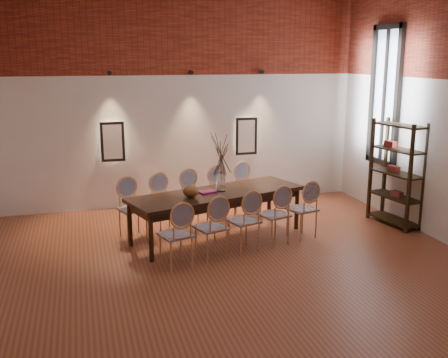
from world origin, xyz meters
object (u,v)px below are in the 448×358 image
object	(u,v)px
book	(207,192)
shelving_rack	(397,173)
chair_far_d	(222,194)
chair_far_c	(194,199)
vase	(221,182)
chair_near_c	(244,221)
dining_table	(217,215)
chair_near_e	(302,209)
bowl	(191,191)
chair_near_a	(176,235)
chair_near_d	(274,215)
chair_far_b	(165,204)
chair_far_e	(248,190)
chair_far_a	(133,209)
chair_near_b	(211,227)

from	to	relation	value
book	shelving_rack	xyz separation A→B (m)	(3.28, -0.15, 0.14)
chair_far_d	shelving_rack	size ratio (longest dim) A/B	0.52
chair_far_c	vase	bearing A→B (deg)	95.21
vase	chair_near_c	bearing A→B (deg)	-77.85
dining_table	book	bearing A→B (deg)	167.79
chair_near_e	bowl	world-z (taller)	chair_near_e
chair_near_a	chair_near_e	xyz separation A→B (m)	(2.16, 0.68, 0.00)
book	shelving_rack	distance (m)	3.29
chair_near_e	shelving_rack	size ratio (longest dim) A/B	0.52
chair_near_d	chair_far_b	world-z (taller)	same
chair_near_d	shelving_rack	distance (m)	2.42
chair_near_a	shelving_rack	world-z (taller)	shelving_rack
chair_near_c	chair_far_d	distance (m)	1.58
chair_near_c	chair_near_e	size ratio (longest dim) A/B	1.00
chair_far_c	chair_far_e	bearing A→B (deg)	180.00
chair_far_a	vase	size ratio (longest dim) A/B	3.13
chair_near_a	chair_far_e	size ratio (longest dim) A/B	1.00
chair_far_d	vase	bearing A→B (deg)	55.80
bowl	chair_near_c	bearing A→B (deg)	-36.26
chair_far_e	vase	bearing A→B (deg)	34.59
chair_near_d	chair_far_a	size ratio (longest dim) A/B	1.00
chair_far_b	bowl	bearing A→B (deg)	94.52
chair_near_c	chair_far_c	xyz separation A→B (m)	(-0.44, 1.40, 0.00)
chair_near_d	chair_far_c	xyz separation A→B (m)	(-0.98, 1.23, 0.00)
chair_far_a	vase	distance (m)	1.47
chair_far_a	chair_far_b	bearing A→B (deg)	180.00
chair_near_b	chair_far_e	xyz separation A→B (m)	(1.18, 1.91, 0.00)
bowl	dining_table	bearing A→B (deg)	23.02
dining_table	chair_near_d	distance (m)	0.93
chair_near_c	vase	size ratio (longest dim) A/B	3.13
chair_near_a	chair_near_c	distance (m)	1.13
chair_near_a	shelving_rack	bearing A→B (deg)	-4.95
chair_near_d	chair_far_d	world-z (taller)	same
chair_far_b	shelving_rack	distance (m)	3.96
book	chair_far_c	bearing A→B (deg)	94.32
dining_table	chair_far_a	xyz separation A→B (m)	(-1.30, 0.36, 0.09)
chair_near_b	chair_near_c	distance (m)	0.57
chair_far_a	chair_far_d	distance (m)	1.70
chair_near_d	chair_near_e	world-z (taller)	same
chair_far_b	book	distance (m)	0.86
chair_far_d	book	bearing A→B (deg)	43.84
chair_near_c	chair_far_e	world-z (taller)	same
chair_near_a	chair_near_d	bearing A→B (deg)	0.00
dining_table	bowl	distance (m)	0.69
chair_far_b	shelving_rack	bearing A→B (deg)	152.44
chair_far_a	chair_far_e	distance (m)	2.27
dining_table	chair_near_a	world-z (taller)	chair_near_a
chair_near_d	chair_near_b	bearing A→B (deg)	-180.00
chair_near_b	chair_far_a	size ratio (longest dim) A/B	1.00
dining_table	chair_far_c	world-z (taller)	chair_far_c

